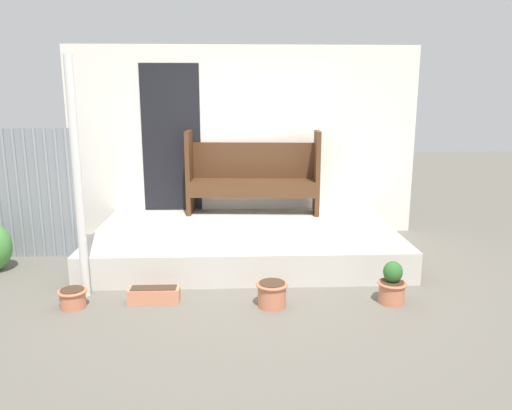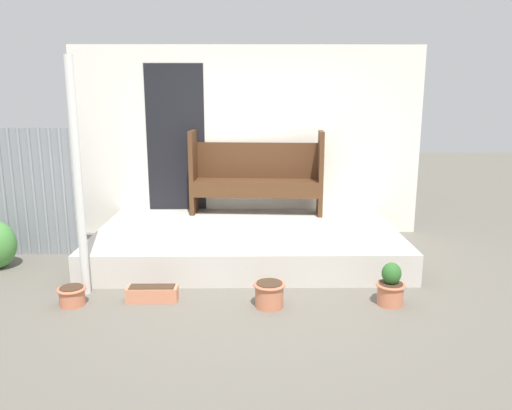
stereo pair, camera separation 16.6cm
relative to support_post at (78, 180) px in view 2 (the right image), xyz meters
name	(u,v)px [view 2 (the right image)]	position (x,y,z in m)	size (l,w,h in m)	color
ground_plane	(247,288)	(1.62, 0.11, -1.15)	(24.00, 24.00, 0.00)	#666056
porch_slab	(247,242)	(1.61, 1.17, -0.98)	(3.61, 2.12, 0.35)	beige
house_wall	(245,142)	(1.57, 2.25, 0.15)	(4.81, 0.08, 2.60)	white
support_post	(78,180)	(0.00, 0.00, 0.00)	(0.08, 0.08, 2.31)	silver
bench	(257,173)	(1.73, 2.00, -0.25)	(1.81, 0.52, 1.13)	#4C2D19
flower_pot_left	(72,295)	(-0.04, -0.29, -1.05)	(0.27, 0.27, 0.18)	#C67251
flower_pot_middle	(269,293)	(1.83, -0.34, -1.02)	(0.31, 0.31, 0.24)	#C67251
flower_pot_right	(391,287)	(2.98, -0.31, -0.97)	(0.28, 0.28, 0.42)	#C67251
planter_box_rect	(152,294)	(0.70, -0.20, -1.08)	(0.49, 0.16, 0.15)	tan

